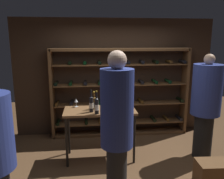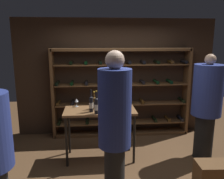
{
  "view_description": "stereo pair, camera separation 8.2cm",
  "coord_description": "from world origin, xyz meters",
  "px_view_note": "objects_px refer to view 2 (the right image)",
  "views": [
    {
      "loc": [
        -0.65,
        -3.59,
        2.16
      ],
      "look_at": [
        -0.21,
        0.31,
        1.32
      ],
      "focal_mm": 36.97,
      "sensor_mm": 36.0,
      "label": 1
    },
    {
      "loc": [
        -0.57,
        -3.6,
        2.16
      ],
      "look_at": [
        -0.21,
        0.31,
        1.32
      ],
      "focal_mm": 36.97,
      "sensor_mm": 36.0,
      "label": 2
    }
  ],
  "objects_px": {
    "wine_bottle_gold_foil": "(91,104)",
    "wine_glass_stemmed_left": "(77,101)",
    "tasting_table": "(100,115)",
    "wine_crate": "(212,175)",
    "person_bystander_dark_jacket": "(115,126)",
    "wine_bottle_amber_reserve": "(96,106)",
    "wine_bottle_black_capsule": "(94,103)",
    "person_guest_plum_blouse": "(207,103)",
    "wine_rack": "(121,93)"
  },
  "relations": [
    {
      "from": "wine_rack",
      "to": "wine_crate",
      "type": "xyz_separation_m",
      "value": [
        1.11,
        -2.1,
        -0.81
      ]
    },
    {
      "from": "wine_bottle_amber_reserve",
      "to": "tasting_table",
      "type": "bearing_deg",
      "value": 74.27
    },
    {
      "from": "wine_crate",
      "to": "wine_bottle_gold_foil",
      "type": "xyz_separation_m",
      "value": [
        -1.79,
        0.91,
        0.9
      ]
    },
    {
      "from": "wine_rack",
      "to": "wine_bottle_amber_reserve",
      "type": "height_order",
      "value": "wine_rack"
    },
    {
      "from": "wine_rack",
      "to": "wine_crate",
      "type": "distance_m",
      "value": 2.51
    },
    {
      "from": "person_guest_plum_blouse",
      "to": "wine_bottle_amber_reserve",
      "type": "xyz_separation_m",
      "value": [
        -1.97,
        -0.07,
        0.02
      ]
    },
    {
      "from": "tasting_table",
      "to": "wine_crate",
      "type": "bearing_deg",
      "value": -31.71
    },
    {
      "from": "wine_bottle_amber_reserve",
      "to": "wine_glass_stemmed_left",
      "type": "xyz_separation_m",
      "value": [
        -0.36,
        0.47,
        -0.03
      ]
    },
    {
      "from": "wine_rack",
      "to": "wine_bottle_gold_foil",
      "type": "xyz_separation_m",
      "value": [
        -0.68,
        -1.2,
        0.09
      ]
    },
    {
      "from": "wine_rack",
      "to": "person_guest_plum_blouse",
      "type": "xyz_separation_m",
      "value": [
        1.38,
        -1.25,
        0.07
      ]
    },
    {
      "from": "wine_crate",
      "to": "wine_glass_stemmed_left",
      "type": "height_order",
      "value": "wine_glass_stemmed_left"
    },
    {
      "from": "wine_rack",
      "to": "person_guest_plum_blouse",
      "type": "relative_size",
      "value": 1.6
    },
    {
      "from": "wine_crate",
      "to": "wine_bottle_black_capsule",
      "type": "bearing_deg",
      "value": 148.22
    },
    {
      "from": "wine_bottle_gold_foil",
      "to": "wine_crate",
      "type": "bearing_deg",
      "value": -26.78
    },
    {
      "from": "person_guest_plum_blouse",
      "to": "person_bystander_dark_jacket",
      "type": "distance_m",
      "value": 2.13
    },
    {
      "from": "wine_bottle_gold_foil",
      "to": "wine_bottle_black_capsule",
      "type": "relative_size",
      "value": 1.22
    },
    {
      "from": "tasting_table",
      "to": "wine_bottle_black_capsule",
      "type": "bearing_deg",
      "value": 147.19
    },
    {
      "from": "tasting_table",
      "to": "person_guest_plum_blouse",
      "type": "xyz_separation_m",
      "value": [
        1.91,
        -0.16,
        0.23
      ]
    },
    {
      "from": "person_guest_plum_blouse",
      "to": "wine_bottle_black_capsule",
      "type": "height_order",
      "value": "person_guest_plum_blouse"
    },
    {
      "from": "person_guest_plum_blouse",
      "to": "wine_bottle_gold_foil",
      "type": "relative_size",
      "value": 4.85
    },
    {
      "from": "person_bystander_dark_jacket",
      "to": "wine_bottle_gold_foil",
      "type": "bearing_deg",
      "value": -178.94
    },
    {
      "from": "tasting_table",
      "to": "wine_bottle_gold_foil",
      "type": "relative_size",
      "value": 3.21
    },
    {
      "from": "wine_rack",
      "to": "wine_bottle_black_capsule",
      "type": "distance_m",
      "value": 1.2
    },
    {
      "from": "person_bystander_dark_jacket",
      "to": "wine_glass_stemmed_left",
      "type": "xyz_separation_m",
      "value": [
        -0.56,
        1.57,
        -0.09
      ]
    },
    {
      "from": "wine_bottle_amber_reserve",
      "to": "wine_glass_stemmed_left",
      "type": "relative_size",
      "value": 2.63
    },
    {
      "from": "wine_crate",
      "to": "wine_glass_stemmed_left",
      "type": "xyz_separation_m",
      "value": [
        -2.07,
        1.25,
        0.87
      ]
    },
    {
      "from": "wine_rack",
      "to": "person_guest_plum_blouse",
      "type": "distance_m",
      "value": 1.86
    },
    {
      "from": "person_bystander_dark_jacket",
      "to": "wine_bottle_amber_reserve",
      "type": "relative_size",
      "value": 5.11
    },
    {
      "from": "wine_bottle_amber_reserve",
      "to": "wine_bottle_gold_foil",
      "type": "bearing_deg",
      "value": 125.29
    },
    {
      "from": "wine_crate",
      "to": "wine_rack",
      "type": "bearing_deg",
      "value": 117.86
    },
    {
      "from": "wine_bottle_amber_reserve",
      "to": "wine_crate",
      "type": "bearing_deg",
      "value": -24.61
    },
    {
      "from": "wine_crate",
      "to": "wine_bottle_amber_reserve",
      "type": "xyz_separation_m",
      "value": [
        -1.71,
        0.78,
        0.9
      ]
    },
    {
      "from": "wine_bottle_gold_foil",
      "to": "wine_glass_stemmed_left",
      "type": "height_order",
      "value": "wine_bottle_gold_foil"
    },
    {
      "from": "wine_bottle_black_capsule",
      "to": "wine_bottle_amber_reserve",
      "type": "bearing_deg",
      "value": -83.51
    },
    {
      "from": "person_bystander_dark_jacket",
      "to": "tasting_table",
      "type": "bearing_deg",
      "value": 173.65
    },
    {
      "from": "wine_rack",
      "to": "wine_bottle_amber_reserve",
      "type": "distance_m",
      "value": 1.45
    },
    {
      "from": "person_guest_plum_blouse",
      "to": "wine_glass_stemmed_left",
      "type": "xyz_separation_m",
      "value": [
        -2.33,
        0.4,
        -0.01
      ]
    },
    {
      "from": "wine_crate",
      "to": "wine_bottle_black_capsule",
      "type": "relative_size",
      "value": 1.48
    },
    {
      "from": "person_guest_plum_blouse",
      "to": "person_bystander_dark_jacket",
      "type": "xyz_separation_m",
      "value": [
        -1.77,
        -1.18,
        0.08
      ]
    },
    {
      "from": "wine_bottle_amber_reserve",
      "to": "wine_bottle_gold_foil",
      "type": "xyz_separation_m",
      "value": [
        -0.09,
        0.12,
        -0.0
      ]
    },
    {
      "from": "wine_bottle_gold_foil",
      "to": "wine_bottle_black_capsule",
      "type": "bearing_deg",
      "value": 72.71
    },
    {
      "from": "wine_bottle_amber_reserve",
      "to": "wine_bottle_black_capsule",
      "type": "distance_m",
      "value": 0.3
    },
    {
      "from": "person_guest_plum_blouse",
      "to": "wine_crate",
      "type": "relative_size",
      "value": 4.03
    },
    {
      "from": "wine_crate",
      "to": "wine_bottle_gold_foil",
      "type": "relative_size",
      "value": 1.21
    },
    {
      "from": "wine_bottle_amber_reserve",
      "to": "wine_glass_stemmed_left",
      "type": "height_order",
      "value": "wine_bottle_amber_reserve"
    },
    {
      "from": "tasting_table",
      "to": "wine_bottle_amber_reserve",
      "type": "height_order",
      "value": "wine_bottle_amber_reserve"
    },
    {
      "from": "wine_rack",
      "to": "wine_bottle_black_capsule",
      "type": "height_order",
      "value": "wine_rack"
    },
    {
      "from": "wine_crate",
      "to": "tasting_table",
      "type": "bearing_deg",
      "value": 148.29
    },
    {
      "from": "person_guest_plum_blouse",
      "to": "wine_bottle_black_capsule",
      "type": "relative_size",
      "value": 5.94
    },
    {
      "from": "person_bystander_dark_jacket",
      "to": "wine_glass_stemmed_left",
      "type": "height_order",
      "value": "person_bystander_dark_jacket"
    }
  ]
}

